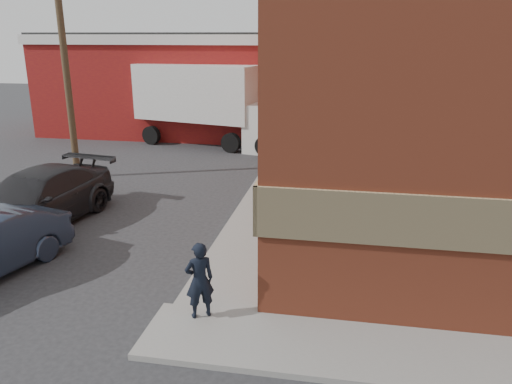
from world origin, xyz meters
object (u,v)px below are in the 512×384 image
at_px(man, 199,280).
at_px(suv_b, 35,200).
at_px(warehouse, 193,82).
at_px(utility_pole, 64,55).
at_px(box_truck, 213,100).

bearing_deg(man, suv_b, -64.81).
xyz_separation_m(warehouse, man, (6.40, -20.34, -1.90)).
distance_m(utility_pole, box_truck, 8.18).
bearing_deg(utility_pole, box_truck, 60.50).
bearing_deg(warehouse, man, -72.52).
distance_m(utility_pole, suv_b, 6.67).
height_order(utility_pole, box_truck, utility_pole).
relative_size(utility_pole, suv_b, 1.59).
xyz_separation_m(utility_pole, suv_b, (1.59, -5.15, -3.93)).
bearing_deg(suv_b, warehouse, 99.13).
xyz_separation_m(warehouse, utility_pole, (-1.50, -11.00, 1.93)).
bearing_deg(box_truck, utility_pole, -105.79).
bearing_deg(utility_pole, suv_b, -72.80).
xyz_separation_m(man, suv_b, (-6.31, 4.19, -0.09)).
distance_m(utility_pole, man, 12.82).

